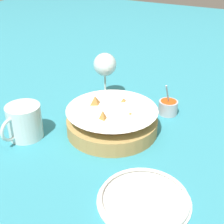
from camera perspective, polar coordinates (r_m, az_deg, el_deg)
ground_plane at (r=0.89m, az=2.16°, el=-3.88°), size 4.00×4.00×0.00m
food_basket at (r=0.88m, az=-0.01°, el=-1.62°), size 0.26×0.26×0.10m
sauce_cup at (r=0.99m, az=10.22°, el=0.97°), size 0.07×0.06×0.11m
wine_glass at (r=1.04m, az=-1.30°, el=8.37°), size 0.08×0.08×0.16m
beer_mug at (r=0.88m, az=-15.73°, el=-1.93°), size 0.13×0.09×0.10m
side_plate at (r=0.68m, az=5.87°, el=-15.51°), size 0.20×0.20×0.01m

